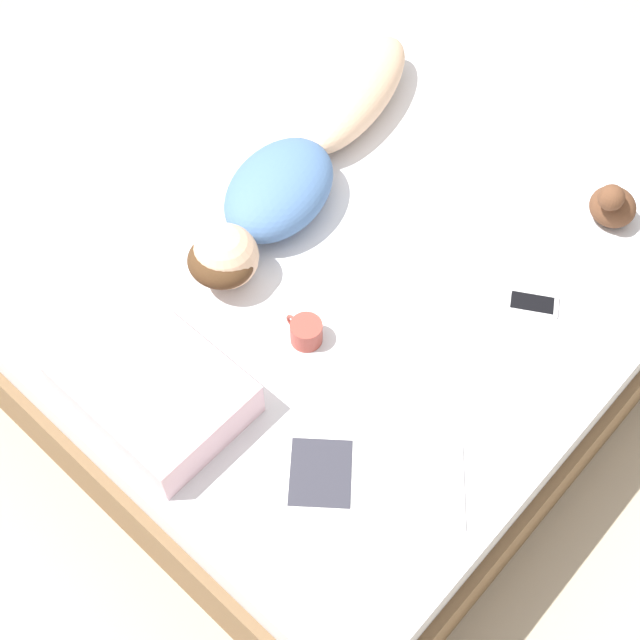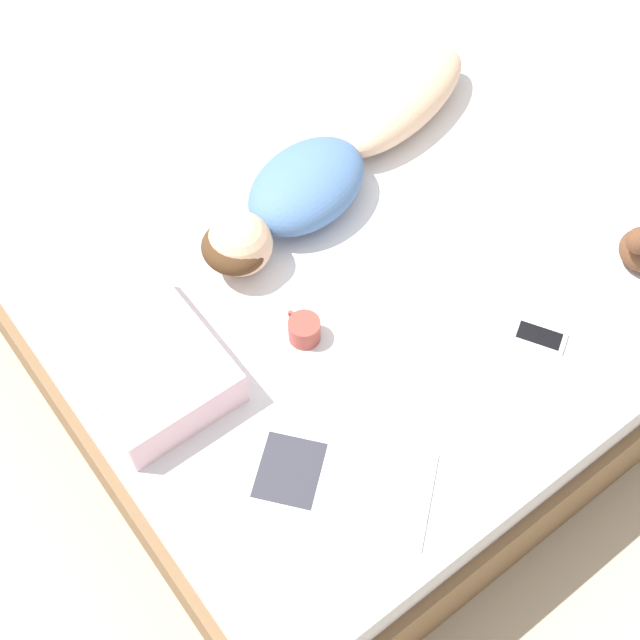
% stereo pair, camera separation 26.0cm
% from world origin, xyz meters
% --- Properties ---
extents(ground_plane, '(12.00, 12.00, 0.00)m').
position_xyz_m(ground_plane, '(0.00, 0.00, 0.00)').
color(ground_plane, '#B7A88E').
extents(bed, '(1.99, 2.10, 0.55)m').
position_xyz_m(bed, '(0.00, 0.00, 0.27)').
color(bed, brown).
rests_on(bed, ground_plane).
extents(person, '(0.50, 1.27, 0.20)m').
position_xyz_m(person, '(0.24, -0.09, 0.65)').
color(person, '#DBB28E').
rests_on(person, bed).
extents(open_magazine, '(0.57, 0.54, 0.01)m').
position_xyz_m(open_magazine, '(-0.61, 0.57, 0.56)').
color(open_magazine, white).
rests_on(open_magazine, bed).
extents(coffee_mug, '(0.13, 0.10, 0.08)m').
position_xyz_m(coffee_mug, '(-0.20, 0.36, 0.59)').
color(coffee_mug, '#993D33').
rests_on(coffee_mug, bed).
extents(cell_phone, '(0.17, 0.15, 0.01)m').
position_xyz_m(cell_phone, '(-0.62, -0.19, 0.56)').
color(cell_phone, silver).
rests_on(cell_phone, bed).
extents(pillow, '(0.50, 0.37, 0.13)m').
position_xyz_m(pillow, '(-0.02, 0.80, 0.62)').
color(pillow, beige).
rests_on(pillow, bed).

